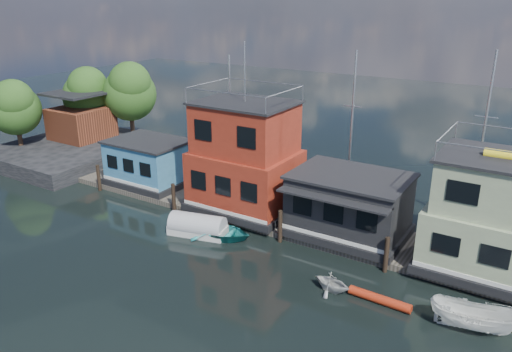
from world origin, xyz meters
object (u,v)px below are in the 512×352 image
Objects in this scene: tarp_runabout at (198,227)px; dinghy_white at (332,282)px; houseboat_red at (245,159)px; houseboat_dark at (349,205)px; houseboat_green at (505,220)px; houseboat_blue at (149,162)px; dinghy_teal at (220,231)px; motorboat at (474,318)px; red_kayak at (380,299)px.

dinghy_white is at bearing -21.83° from tarp_runabout.
houseboat_dark is at bearing -0.14° from houseboat_red.
houseboat_red is 1.60× the size of houseboat_dark.
houseboat_green is 10.09m from dinghy_white.
houseboat_blue reaches higher than dinghy_teal.
houseboat_dark is 10.09m from tarp_runabout.
houseboat_green reaches higher than dinghy_teal.
motorboat reaches higher than tarp_runabout.
houseboat_blue is at bearing 166.45° from red_kayak.
houseboat_red is 5.76m from dinghy_teal.
red_kayak is at bearing -76.76° from dinghy_white.
tarp_runabout is (8.83, -4.83, -1.62)m from houseboat_blue.
houseboat_dark is (17.50, -0.02, 0.21)m from houseboat_blue.
houseboat_green is at bearing 0.12° from houseboat_dark.
houseboat_dark is at bearing 48.95° from motorboat.
dinghy_white reaches higher than red_kayak.
houseboat_dark reaches higher than red_kayak.
motorboat is at bearing -79.83° from dinghy_white.
motorboat is at bearing -17.29° from tarp_runabout.
houseboat_green is at bearing 0.00° from houseboat_red.
dinghy_teal is (-7.15, -4.33, -1.98)m from houseboat_dark.
motorboat is (8.82, -5.90, -1.63)m from houseboat_dark.
houseboat_blue is 17.50m from houseboat_dark.
houseboat_red reaches higher than houseboat_green.
houseboat_blue is at bearing -180.00° from houseboat_red.
dinghy_teal is 16.05m from motorboat.
houseboat_green is at bearing 1.55° from tarp_runabout.
houseboat_green is 2.07× the size of motorboat.
red_kayak is (11.44, -1.67, -0.19)m from dinghy_teal.
dinghy_teal is at bearing -148.77° from houseboat_dark.
houseboat_red reaches higher than red_kayak.
houseboat_blue is at bearing -180.00° from houseboat_green.
houseboat_dark is at bearing -0.06° from houseboat_blue.
motorboat reaches higher than dinghy_white.
houseboat_dark is at bearing -179.88° from houseboat_green.
red_kayak is (4.29, -6.01, -2.17)m from houseboat_dark.
motorboat is (26.32, -5.92, -1.42)m from houseboat_blue.
motorboat is (7.11, 0.39, 0.23)m from dinghy_white.
tarp_runabout is at bearing -150.98° from houseboat_dark.
houseboat_red is at bearing 68.32° from tarp_runabout.
dinghy_white is at bearing -18.18° from houseboat_blue.
dinghy_white reaches higher than dinghy_teal.
dinghy_white is 0.63× the size of red_kayak.
dinghy_white is 0.52× the size of motorboat.
motorboat is at bearing -12.67° from houseboat_blue.
tarp_runabout is 1.24× the size of red_kayak.
houseboat_red is 1.41× the size of houseboat_green.
dinghy_teal is 1.27× the size of red_kayak.
red_kayak is at bearing -54.44° from houseboat_dark.
houseboat_dark is 0.88× the size of houseboat_green.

